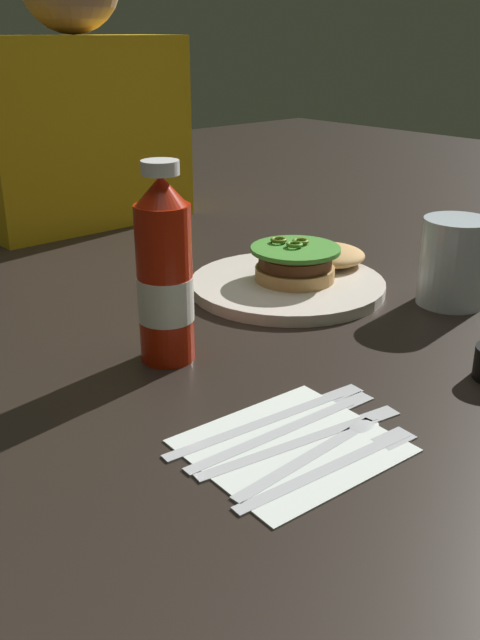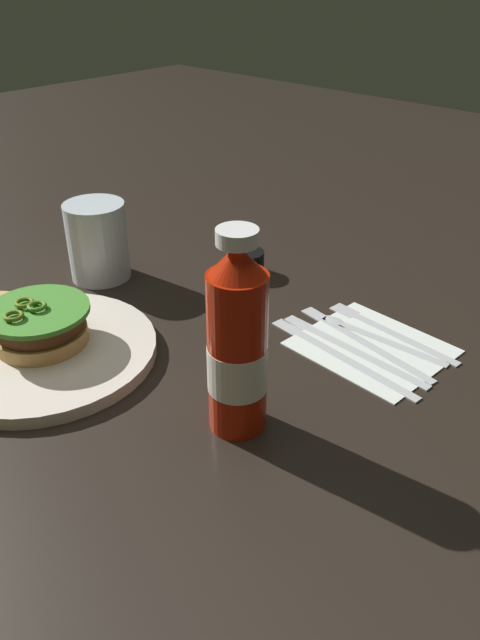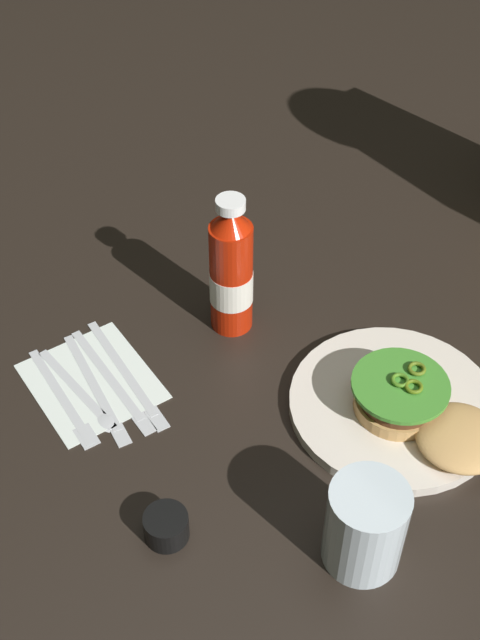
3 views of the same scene
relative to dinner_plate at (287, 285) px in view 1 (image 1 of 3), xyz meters
The scene contains 12 objects.
ground_plane 0.07m from the dinner_plate, 99.11° to the right, with size 3.00×3.00×0.00m, color black.
dinner_plate is the anchor object (origin of this frame).
burger_sandwich 0.05m from the dinner_plate, ahead, with size 0.20×0.13×0.05m.
ketchup_bottle 0.28m from the dinner_plate, 163.74° to the right, with size 0.06×0.06×0.21m.
water_glass 0.22m from the dinner_plate, 54.44° to the right, with size 0.09×0.09×0.11m, color silver.
napkin 0.39m from the dinner_plate, 134.25° to the right, with size 0.17×0.15×0.00m, color silver.
fork_utensil 0.42m from the dinner_plate, 128.23° to the right, with size 0.19×0.03×0.00m.
spoon_utensil 0.39m from the dinner_plate, 129.30° to the right, with size 0.18×0.03×0.00m.
steak_knife 0.38m from the dinner_plate, 130.95° to the right, with size 0.21×0.05×0.00m.
butter_knife 0.36m from the dinner_plate, 133.35° to the right, with size 0.21×0.03×0.00m.
table_knife 0.34m from the dinner_plate, 135.53° to the right, with size 0.22×0.04×0.00m.
diner_person 0.54m from the dinner_plate, 91.96° to the left, with size 0.38×0.17×0.49m.
Camera 1 is at (-0.64, -0.57, 0.33)m, focal length 39.60 mm.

